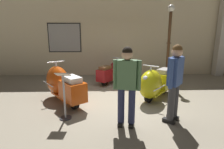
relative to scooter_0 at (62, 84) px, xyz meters
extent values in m
plane|color=gray|center=(1.60, -0.05, -0.52)|extent=(60.00, 60.00, 0.00)
cube|color=beige|center=(1.60, 3.38, 1.28)|extent=(18.00, 0.20, 3.61)
cube|color=black|center=(-0.55, 3.27, 1.20)|extent=(1.46, 0.03, 1.28)
cube|color=#9E9E9E|center=(-0.55, 3.25, 1.20)|extent=(1.38, 0.01, 1.20)
cube|color=beige|center=(6.49, 3.03, 1.28)|extent=(0.36, 0.36, 3.61)
cylinder|color=black|center=(-0.21, 0.29, -0.29)|extent=(0.35, 0.42, 0.46)
cylinder|color=silver|center=(-0.21, 0.29, -0.29)|extent=(0.21, 0.23, 0.21)
cylinder|color=black|center=(0.43, -0.59, -0.29)|extent=(0.35, 0.42, 0.46)
cylinder|color=silver|center=(0.43, -0.59, -0.29)|extent=(0.21, 0.23, 0.21)
cube|color=#C6470F|center=(0.11, -0.15, -0.31)|extent=(0.98, 1.12, 0.06)
ellipsoid|color=#C6470F|center=(-0.18, 0.24, 0.04)|extent=(1.05, 1.13, 0.87)
cube|color=#C6470F|center=(0.41, -0.55, -0.04)|extent=(0.83, 0.90, 0.50)
cube|color=silver|center=(0.41, -0.55, 0.28)|extent=(0.59, 0.63, 0.14)
sphere|color=silver|center=(-0.37, 0.50, 0.28)|extent=(0.17, 0.17, 0.17)
cylinder|color=silver|center=(-0.20, 0.27, 0.44)|extent=(0.05, 0.05, 0.32)
cylinder|color=silver|center=(-0.20, 0.27, 0.60)|extent=(0.43, 0.33, 0.04)
cube|color=silver|center=(-0.41, 0.07, -0.02)|extent=(0.47, 0.63, 0.03)
cylinder|color=black|center=(1.76, 2.27, -0.32)|extent=(0.29, 0.37, 0.39)
cylinder|color=silver|center=(1.76, 2.27, -0.32)|extent=(0.18, 0.20, 0.18)
cylinder|color=black|center=(1.24, 1.51, -0.32)|extent=(0.29, 0.37, 0.39)
cylinder|color=silver|center=(1.24, 1.51, -0.32)|extent=(0.18, 0.20, 0.18)
cube|color=maroon|center=(1.50, 1.89, -0.34)|extent=(0.82, 0.96, 0.05)
ellipsoid|color=maroon|center=(1.74, 2.23, -0.04)|extent=(0.88, 0.96, 0.74)
cube|color=maroon|center=(1.26, 1.54, -0.11)|extent=(0.70, 0.77, 0.43)
cube|color=brown|center=(1.26, 1.54, 0.17)|extent=(0.49, 0.54, 0.12)
sphere|color=silver|center=(1.89, 2.46, 0.16)|extent=(0.15, 0.15, 0.15)
cylinder|color=silver|center=(1.75, 2.26, 0.30)|extent=(0.04, 0.04, 0.27)
cylinder|color=silver|center=(1.75, 2.26, 0.43)|extent=(0.37, 0.27, 0.03)
cube|color=silver|center=(1.53, 2.38, -0.09)|extent=(0.38, 0.55, 0.02)
cylinder|color=black|center=(2.52, -0.21, -0.30)|extent=(0.35, 0.39, 0.44)
cylinder|color=silver|center=(2.52, -0.21, -0.30)|extent=(0.21, 0.22, 0.20)
cylinder|color=black|center=(3.20, 0.58, -0.30)|extent=(0.35, 0.39, 0.44)
cylinder|color=silver|center=(3.20, 0.58, -0.30)|extent=(0.21, 0.22, 0.20)
cube|color=gold|center=(2.86, 0.19, -0.32)|extent=(0.97, 1.04, 0.05)
ellipsoid|color=gold|center=(2.56, -0.17, 0.01)|extent=(1.03, 1.06, 0.83)
cube|color=gold|center=(3.17, 0.54, -0.06)|extent=(0.81, 0.85, 0.48)
cube|color=gray|center=(3.17, 0.54, 0.25)|extent=(0.57, 0.60, 0.13)
sphere|color=silver|center=(2.36, -0.40, 0.24)|extent=(0.16, 0.16, 0.16)
cylinder|color=silver|center=(2.54, -0.19, 0.39)|extent=(0.05, 0.05, 0.31)
cylinder|color=silver|center=(2.54, -0.19, 0.54)|extent=(0.39, 0.34, 0.03)
cube|color=silver|center=(2.77, -0.35, -0.04)|extent=(0.49, 0.56, 0.03)
cylinder|color=#472D19|center=(3.67, 1.78, -0.43)|extent=(0.28, 0.28, 0.18)
cylinder|color=#472D19|center=(3.67, 1.78, 0.92)|extent=(0.11, 0.11, 2.52)
torus|color=#472D19|center=(3.67, 1.78, 1.05)|extent=(0.19, 0.19, 0.04)
sphere|color=white|center=(3.67, 1.78, 2.30)|extent=(0.25, 0.25, 0.25)
cube|color=black|center=(2.84, -1.26, -0.48)|extent=(0.27, 0.26, 0.08)
cylinder|color=#38383D|center=(2.86, -1.27, 0.00)|extent=(0.15, 0.15, 0.86)
cube|color=black|center=(2.69, -1.43, -0.48)|extent=(0.27, 0.26, 0.08)
cylinder|color=#38383D|center=(2.70, -1.44, 0.00)|extent=(0.15, 0.15, 0.86)
cube|color=#334C8C|center=(2.78, -1.36, 0.65)|extent=(0.42, 0.44, 0.61)
cylinder|color=#334C8C|center=(2.94, -1.17, 0.64)|extent=(0.09, 0.09, 0.63)
cylinder|color=#334C8C|center=(2.62, -1.54, 0.64)|extent=(0.09, 0.09, 0.63)
sphere|color=tan|center=(2.78, -1.36, 1.06)|extent=(0.23, 0.23, 0.23)
sphere|color=brown|center=(2.78, -1.36, 1.11)|extent=(0.21, 0.21, 0.21)
cube|color=black|center=(1.83, -1.55, -0.48)|extent=(0.16, 0.29, 0.08)
cylinder|color=#23284C|center=(1.82, -1.57, -0.01)|extent=(0.14, 0.14, 0.85)
cube|color=black|center=(1.60, -1.49, -0.48)|extent=(0.16, 0.29, 0.08)
cylinder|color=#23284C|center=(1.60, -1.51, -0.01)|extent=(0.14, 0.14, 0.85)
cube|color=#4C724C|center=(1.71, -1.54, 0.63)|extent=(0.43, 0.29, 0.60)
cylinder|color=#4C724C|center=(1.95, -1.60, 0.62)|extent=(0.09, 0.09, 0.62)
cylinder|color=#4C724C|center=(1.47, -1.48, 0.62)|extent=(0.09, 0.09, 0.62)
sphere|color=tan|center=(1.71, -1.54, 1.04)|extent=(0.23, 0.23, 0.23)
sphere|color=black|center=(1.71, -1.54, 1.09)|extent=(0.21, 0.21, 0.21)
cylinder|color=#333338|center=(0.33, -1.15, -0.51)|extent=(0.28, 0.28, 0.02)
cylinder|color=#A5A5AD|center=(0.33, -1.15, 0.02)|extent=(0.04, 0.04, 1.02)
cube|color=silver|center=(0.33, -1.15, 0.55)|extent=(0.34, 0.25, 0.12)
camera|label=1|loc=(1.28, -5.15, 1.48)|focal=29.37mm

